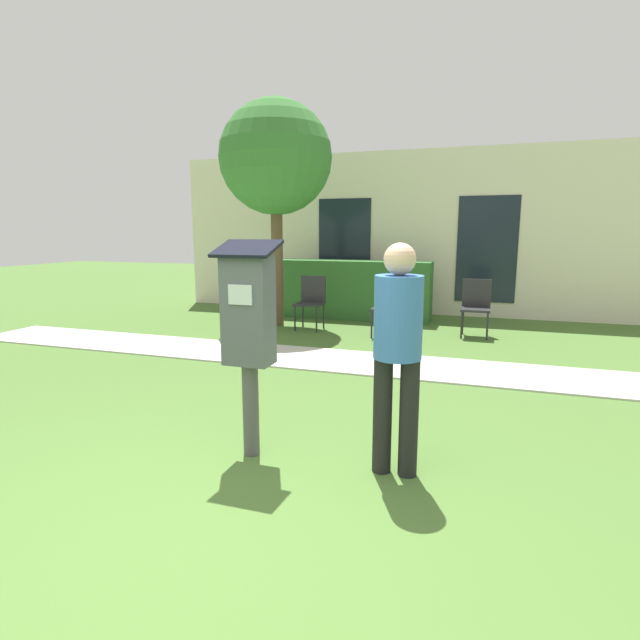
{
  "coord_description": "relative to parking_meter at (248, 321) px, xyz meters",
  "views": [
    {
      "loc": [
        1.43,
        -2.05,
        1.65
      ],
      "look_at": [
        0.36,
        1.14,
        1.05
      ],
      "focal_mm": 28.0,
      "sensor_mm": 36.0,
      "label": 1
    }
  ],
  "objects": [
    {
      "name": "sidewalk",
      "position": [
        0.18,
        2.8,
        -1.01
      ],
      "size": [
        12.0,
        1.1,
        0.02
      ],
      "color": "beige",
      "rests_on": "ground"
    },
    {
      "name": "tree",
      "position": [
        -1.87,
        4.86,
        1.83
      ],
      "size": [
        1.9,
        1.9,
        3.82
      ],
      "color": "brown",
      "rests_on": "ground"
    },
    {
      "name": "hedge_row",
      "position": [
        -0.83,
        5.96,
        -0.47
      ],
      "size": [
        2.99,
        0.6,
        1.1
      ],
      "color": "#33662D",
      "rests_on": "ground"
    },
    {
      "name": "outdoor_chair_right",
      "position": [
        1.47,
        5.0,
        -0.49
      ],
      "size": [
        0.44,
        0.44,
        0.9
      ],
      "rotation": [
        0.0,
        0.0,
        -0.35
      ],
      "color": "#262628",
      "rests_on": "ground"
    },
    {
      "name": "outdoor_chair_left",
      "position": [
        -1.2,
        4.73,
        -0.49
      ],
      "size": [
        0.44,
        0.44,
        0.9
      ],
      "rotation": [
        0.0,
        0.0,
        0.4
      ],
      "color": "#262628",
      "rests_on": "ground"
    },
    {
      "name": "outdoor_chair_middle",
      "position": [
        0.14,
        4.6,
        -0.49
      ],
      "size": [
        0.44,
        0.44,
        0.9
      ],
      "rotation": [
        0.0,
        0.0,
        -0.27
      ],
      "color": "#262628",
      "rests_on": "ground"
    },
    {
      "name": "ground_plane",
      "position": [
        0.18,
        -1.12,
        -1.02
      ],
      "size": [
        40.0,
        40.0,
        0.0
      ],
      "primitive_type": "plane",
      "color": "#476B2D"
    },
    {
      "name": "parking_meter",
      "position": [
        0.0,
        0.0,
        0.0
      ],
      "size": [
        0.44,
        0.31,
        1.59
      ],
      "color": "#4C4C4C",
      "rests_on": "ground"
    },
    {
      "name": "building_facade",
      "position": [
        0.18,
        6.98,
        0.58
      ],
      "size": [
        10.0,
        0.26,
        3.2
      ],
      "color": "beige",
      "rests_on": "ground"
    },
    {
      "name": "person_standing",
      "position": [
        1.07,
        0.04,
        -0.09
      ],
      "size": [
        0.32,
        0.32,
        1.58
      ],
      "rotation": [
        0.0,
        0.0,
        -0.19
      ],
      "color": "black",
      "rests_on": "ground"
    }
  ]
}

